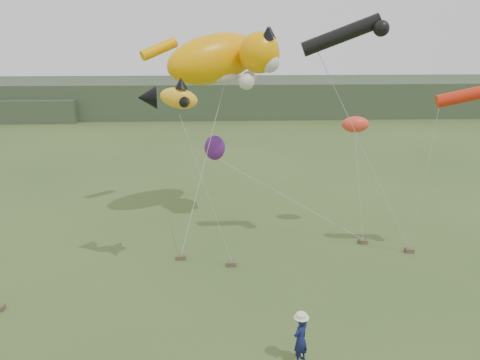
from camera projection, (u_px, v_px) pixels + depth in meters
name	position (u px, v px, depth m)	size (l,w,h in m)	color
ground	(279.00, 336.00, 15.48)	(120.00, 120.00, 0.00)	#385123
headland	(208.00, 97.00, 57.30)	(90.00, 13.00, 4.00)	#2D3D28
festival_attendant	(300.00, 339.00, 14.04)	(0.57, 0.38, 1.57)	#131847
sandbag_anchors	(249.00, 262.00, 20.22)	(17.00, 5.23, 0.19)	brown
cat_kite	(224.00, 58.00, 22.80)	(6.90, 4.93, 3.19)	#F59E00
fish_kite	(167.00, 97.00, 17.33)	(2.42, 1.58, 1.27)	#F1AD1C
tube_kites	(401.00, 58.00, 18.62)	(8.37, 2.37, 3.67)	black
misc_kites	(274.00, 138.00, 23.06)	(7.86, 2.37, 2.49)	#F03B26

